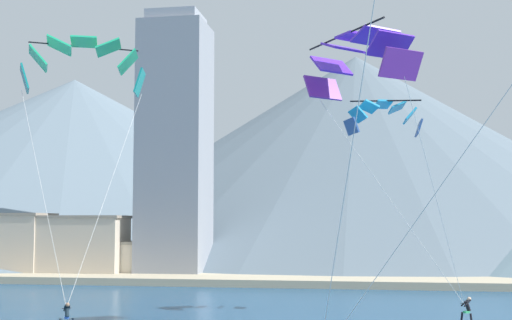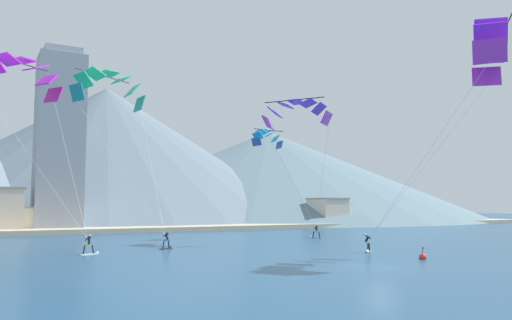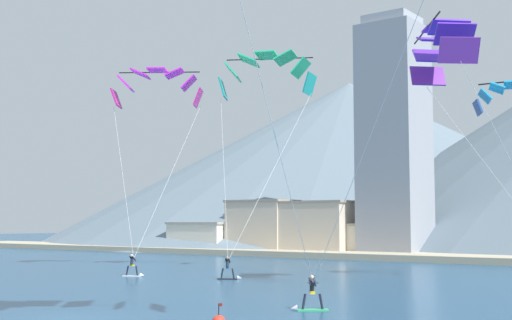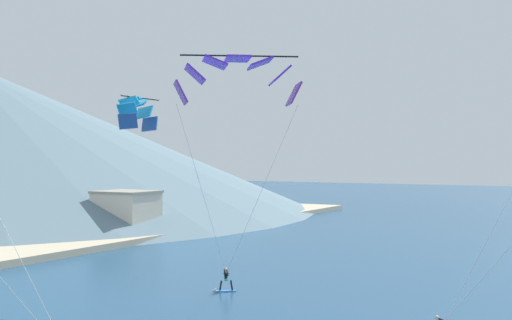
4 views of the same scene
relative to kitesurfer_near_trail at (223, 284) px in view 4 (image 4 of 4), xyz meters
The scene contains 4 objects.
kitesurfer_near_trail is the anchor object (origin of this frame).
parafoil_kite_near_trail 16.12m from the kitesurfer_near_trail, 141.10° to the right, with size 8.94×8.12×14.69m.
parafoil_kite_distant_high_outer 14.00m from the kitesurfer_near_trail, 133.58° to the left, with size 5.20×2.92×2.38m.
shore_building_quay_east 37.05m from the kitesurfer_near_trail, 50.22° to the left, with size 6.02×6.79×5.53m.
Camera 4 is at (-30.22, -0.98, 9.97)m, focal length 50.00 mm.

